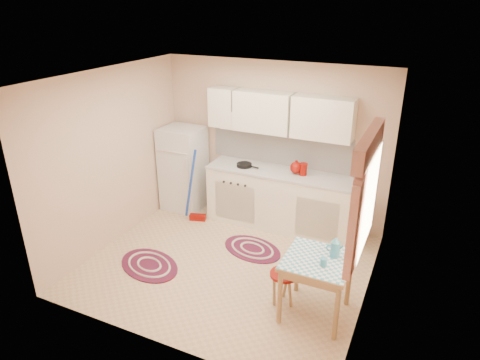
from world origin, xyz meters
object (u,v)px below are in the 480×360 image
object	(u,v)px
base_cabinets	(280,200)
table	(315,287)
fridge	(184,169)
stool	(283,288)

from	to	relation	value
base_cabinets	table	world-z (taller)	base_cabinets
fridge	stool	distance (m)	2.97
base_cabinets	stool	distance (m)	1.90
base_cabinets	fridge	bearing A→B (deg)	-178.31
fridge	stool	world-z (taller)	fridge
table	stool	xyz separation A→B (m)	(-0.38, 0.02, -0.15)
fridge	table	size ratio (longest dim) A/B	1.94
base_cabinets	stool	size ratio (longest dim) A/B	5.36
table	stool	world-z (taller)	table
base_cabinets	table	size ratio (longest dim) A/B	3.12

